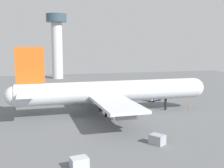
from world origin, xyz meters
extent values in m
plane|color=slate|center=(0.00, 0.00, 0.00)|extent=(231.53, 231.53, 0.00)
cylinder|color=silver|center=(0.00, 0.00, 6.39)|extent=(52.44, 5.95, 5.95)
sphere|color=silver|center=(26.22, 0.00, 6.39)|extent=(5.83, 5.83, 5.83)
sphere|color=silver|center=(-26.22, 0.00, 6.39)|extent=(5.06, 5.06, 5.06)
cube|color=#D85919|center=(-22.03, 0.00, 14.12)|extent=(7.34, 0.50, 9.52)
cube|color=silver|center=(-23.07, -4.76, 7.28)|extent=(4.72, 8.92, 0.36)
cube|color=silver|center=(-23.07, 4.76, 7.28)|extent=(4.72, 8.92, 0.36)
cube|color=silver|center=(-2.62, -12.58, 5.50)|extent=(8.91, 21.58, 0.70)
cube|color=silver|center=(-2.62, 12.58, 5.50)|extent=(8.91, 21.58, 0.70)
cylinder|color=gray|center=(-1.62, -9.34, 3.90)|extent=(4.76, 2.50, 2.50)
cylinder|color=gray|center=(-1.62, -17.32, 3.90)|extent=(4.76, 2.50, 2.50)
cylinder|color=gray|center=(-1.62, 9.34, 3.90)|extent=(4.76, 2.50, 2.50)
cylinder|color=gray|center=(-1.62, 17.32, 3.90)|extent=(4.76, 2.50, 2.50)
cylinder|color=black|center=(16.78, 0.00, 1.71)|extent=(0.70, 0.70, 3.42)
cylinder|color=black|center=(-2.62, -3.27, 1.71)|extent=(0.70, 0.70, 3.42)
cylinder|color=black|center=(-2.62, 3.27, 1.71)|extent=(0.70, 0.70, 3.42)
cube|color=silver|center=(18.02, 13.08, 1.23)|extent=(2.53, 2.42, 1.62)
cube|color=#2D5193|center=(20.43, 14.27, 0.94)|extent=(3.81, 3.05, 1.05)
cylinder|color=black|center=(17.63, 13.95, 0.42)|extent=(0.87, 0.62, 0.83)
cylinder|color=black|center=(18.48, 12.24, 0.42)|extent=(0.87, 0.62, 0.83)
cylinder|color=black|center=(20.61, 15.42, 0.42)|extent=(0.87, 0.62, 0.83)
cylinder|color=black|center=(21.46, 13.71, 0.42)|extent=(0.87, 0.62, 0.83)
cube|color=#999EA8|center=(1.41, -27.14, 0.96)|extent=(3.31, 3.52, 1.93)
cube|color=#B7BCC6|center=(-15.20, -34.03, 0.91)|extent=(3.02, 2.47, 1.83)
cone|color=orange|center=(26.05, 1.64, 0.41)|extent=(0.58, 0.58, 0.82)
cylinder|color=silver|center=(-6.26, 93.47, 16.28)|extent=(6.18, 6.18, 32.56)
cylinder|color=#334756|center=(-6.26, 93.47, 34.92)|extent=(11.74, 11.74, 4.72)
camera|label=1|loc=(-22.20, -76.81, 19.26)|focal=46.03mm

